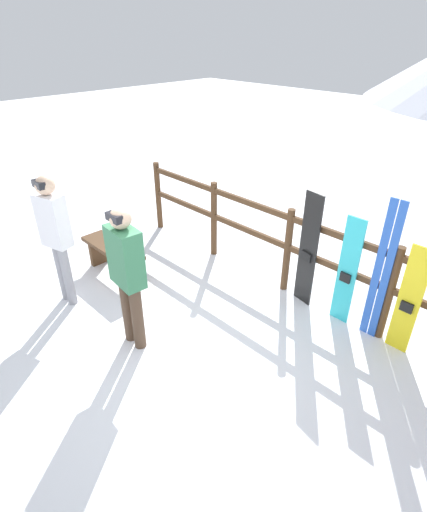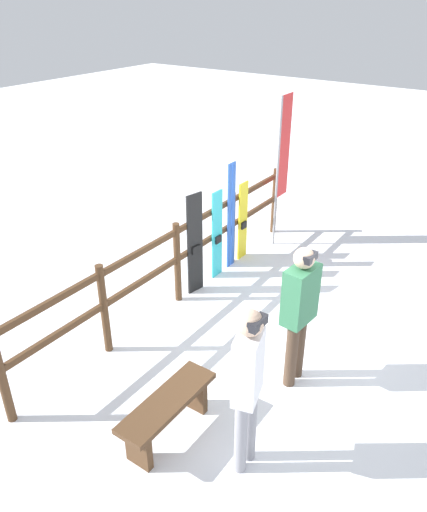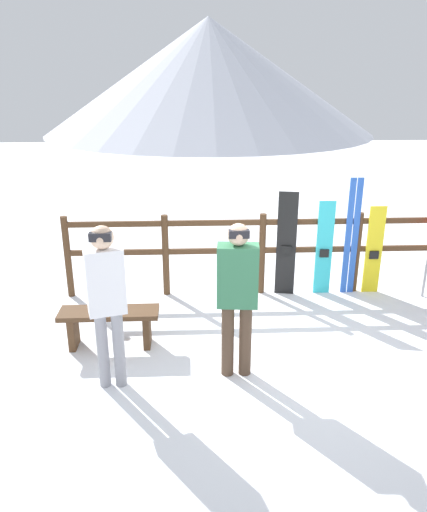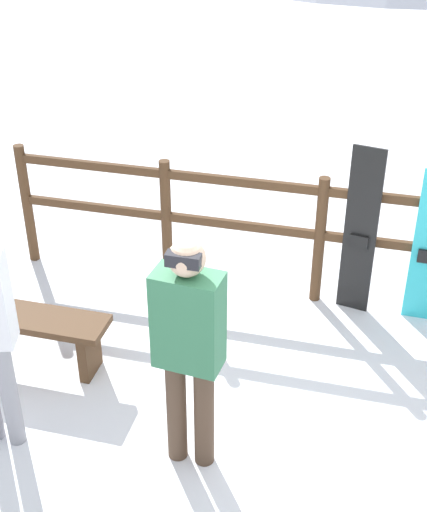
{
  "view_description": "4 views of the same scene",
  "coord_description": "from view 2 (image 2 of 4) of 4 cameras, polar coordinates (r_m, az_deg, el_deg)",
  "views": [
    {
      "loc": [
        2.68,
        -2.13,
        3.32
      ],
      "look_at": [
        -0.37,
        0.89,
        0.83
      ],
      "focal_mm": 28.0,
      "sensor_mm": 36.0,
      "label": 1
    },
    {
      "loc": [
        -4.84,
        -2.06,
        4.11
      ],
      "look_at": [
        -0.26,
        1.14,
        1.1
      ],
      "focal_mm": 35.0,
      "sensor_mm": 36.0,
      "label": 2
    },
    {
      "loc": [
        -1.04,
        -5.01,
        3.17
      ],
      "look_at": [
        -0.77,
        0.98,
        0.96
      ],
      "focal_mm": 35.0,
      "sensor_mm": 36.0,
      "label": 3
    },
    {
      "loc": [
        0.48,
        -3.64,
        3.8
      ],
      "look_at": [
        -0.79,
        1.23,
        0.77
      ],
      "focal_mm": 50.0,
      "sensor_mm": 36.0,
      "label": 4
    }
  ],
  "objects": [
    {
      "name": "ground_plane",
      "position": [
        6.67,
        9.54,
        -10.2
      ],
      "size": [
        40.0,
        40.0,
        0.0
      ],
      "primitive_type": "plane",
      "color": "white"
    },
    {
      "name": "fence",
      "position": [
        7.13,
        -4.19,
        0.04
      ],
      "size": [
        5.86,
        0.1,
        1.24
      ],
      "color": "#4C331E",
      "rests_on": "ground"
    },
    {
      "name": "bench",
      "position": [
        5.3,
        -5.24,
        -17.03
      ],
      "size": [
        1.2,
        0.36,
        0.48
      ],
      "color": "#4C331E",
      "rests_on": "ground"
    },
    {
      "name": "person_white",
      "position": [
        4.53,
        3.94,
        -13.82
      ],
      "size": [
        0.42,
        0.3,
        1.79
      ],
      "color": "gray",
      "rests_on": "ground"
    },
    {
      "name": "person_plaid_green",
      "position": [
        5.57,
        9.79,
        -5.79
      ],
      "size": [
        0.45,
        0.27,
        1.75
      ],
      "color": "#4C3828",
      "rests_on": "ground"
    },
    {
      "name": "snowboard_black_stripe",
      "position": [
        7.32,
        -2.13,
        1.3
      ],
      "size": [
        0.29,
        0.1,
        1.58
      ],
      "color": "black",
      "rests_on": "ground"
    },
    {
      "name": "snowboard_cyan",
      "position": [
        7.77,
        0.41,
        2.41
      ],
      "size": [
        0.25,
        0.06,
        1.44
      ],
      "color": "#2DBFCC",
      "rests_on": "ground"
    },
    {
      "name": "ski_pair_blue",
      "position": [
        8.0,
        2.02,
        4.53
      ],
      "size": [
        0.19,
        0.02,
        1.78
      ],
      "color": "blue",
      "rests_on": "ground"
    },
    {
      "name": "snowboard_yellow",
      "position": [
        8.36,
        3.37,
        3.99
      ],
      "size": [
        0.25,
        0.06,
        1.36
      ],
      "color": "yellow",
      "rests_on": "ground"
    },
    {
      "name": "rental_flag",
      "position": [
        8.66,
        7.82,
        11.15
      ],
      "size": [
        0.4,
        0.04,
        2.62
      ],
      "color": "#99999E",
      "rests_on": "ground"
    }
  ]
}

